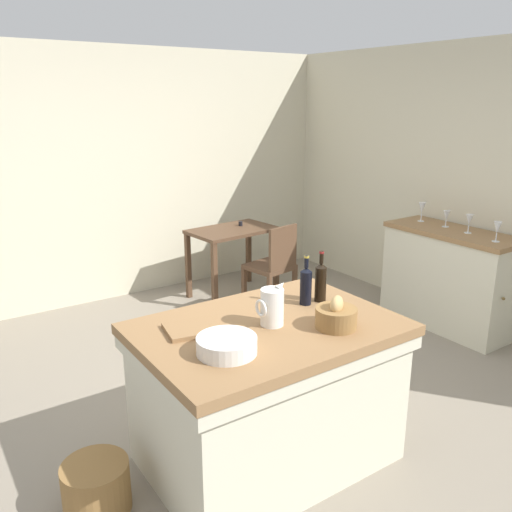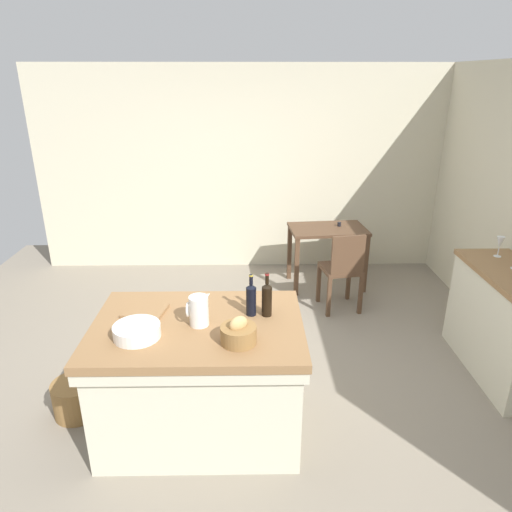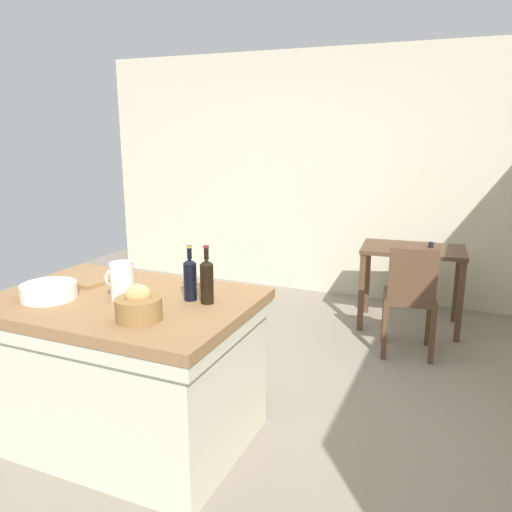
{
  "view_description": "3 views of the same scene",
  "coord_description": "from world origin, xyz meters",
  "px_view_note": "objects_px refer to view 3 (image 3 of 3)",
  "views": [
    {
      "loc": [
        -1.88,
        -2.83,
        2.09
      ],
      "look_at": [
        0.15,
        0.14,
        1.02
      ],
      "focal_mm": 37.32,
      "sensor_mm": 36.0,
      "label": 1
    },
    {
      "loc": [
        0.07,
        -3.36,
        2.45
      ],
      "look_at": [
        0.13,
        0.27,
        1.02
      ],
      "focal_mm": 32.28,
      "sensor_mm": 36.0,
      "label": 2
    },
    {
      "loc": [
        1.46,
        -2.8,
        1.79
      ],
      "look_at": [
        0.13,
        0.33,
        0.94
      ],
      "focal_mm": 35.72,
      "sensor_mm": 36.0,
      "label": 3
    }
  ],
  "objects_px": {
    "wine_bottle_dark": "(207,280)",
    "pitcher": "(122,280)",
    "wash_bowl": "(49,291)",
    "wicker_hamper": "(28,373)",
    "writing_desk": "(412,261)",
    "wine_bottle_amber": "(190,278)",
    "island_table": "(127,364)",
    "wooden_chair": "(410,296)",
    "bread_basket": "(138,307)",
    "cutting_board": "(88,280)"
  },
  "relations": [
    {
      "from": "island_table",
      "to": "wooden_chair",
      "type": "xyz_separation_m",
      "value": [
        1.37,
        1.82,
        0.03
      ]
    },
    {
      "from": "island_table",
      "to": "cutting_board",
      "type": "height_order",
      "value": "cutting_board"
    },
    {
      "from": "bread_basket",
      "to": "wicker_hamper",
      "type": "bearing_deg",
      "value": 162.38
    },
    {
      "from": "wooden_chair",
      "to": "wash_bowl",
      "type": "xyz_separation_m",
      "value": [
        -1.74,
        -1.98,
        0.41
      ]
    },
    {
      "from": "pitcher",
      "to": "bread_basket",
      "type": "distance_m",
      "value": 0.35
    },
    {
      "from": "island_table",
      "to": "wooden_chair",
      "type": "distance_m",
      "value": 2.27
    },
    {
      "from": "wash_bowl",
      "to": "writing_desk",
      "type": "bearing_deg",
      "value": 57.66
    },
    {
      "from": "wooden_chair",
      "to": "cutting_board",
      "type": "relative_size",
      "value": 3.24
    },
    {
      "from": "pitcher",
      "to": "island_table",
      "type": "bearing_deg",
      "value": 137.31
    },
    {
      "from": "pitcher",
      "to": "wine_bottle_amber",
      "type": "distance_m",
      "value": 0.38
    },
    {
      "from": "wash_bowl",
      "to": "wine_bottle_amber",
      "type": "bearing_deg",
      "value": 21.3
    },
    {
      "from": "island_table",
      "to": "wine_bottle_amber",
      "type": "bearing_deg",
      "value": 18.33
    },
    {
      "from": "cutting_board",
      "to": "wine_bottle_amber",
      "type": "bearing_deg",
      "value": -3.31
    },
    {
      "from": "island_table",
      "to": "wine_bottle_dark",
      "type": "height_order",
      "value": "wine_bottle_dark"
    },
    {
      "from": "wine_bottle_amber",
      "to": "wicker_hamper",
      "type": "relative_size",
      "value": 0.88
    },
    {
      "from": "wine_bottle_dark",
      "to": "pitcher",
      "type": "bearing_deg",
      "value": -164.78
    },
    {
      "from": "wash_bowl",
      "to": "wine_bottle_dark",
      "type": "relative_size",
      "value": 0.95
    },
    {
      "from": "writing_desk",
      "to": "wine_bottle_dark",
      "type": "bearing_deg",
      "value": -109.24
    },
    {
      "from": "wooden_chair",
      "to": "wine_bottle_amber",
      "type": "relative_size",
      "value": 2.97
    },
    {
      "from": "wicker_hamper",
      "to": "wine_bottle_dark",
      "type": "bearing_deg",
      "value": -1.9
    },
    {
      "from": "wooden_chair",
      "to": "wicker_hamper",
      "type": "bearing_deg",
      "value": -144.84
    },
    {
      "from": "wine_bottle_dark",
      "to": "wash_bowl",
      "type": "bearing_deg",
      "value": -161.87
    },
    {
      "from": "pitcher",
      "to": "writing_desk",
      "type": "bearing_deg",
      "value": 62.66
    },
    {
      "from": "wooden_chair",
      "to": "wine_bottle_dark",
      "type": "bearing_deg",
      "value": -117.61
    },
    {
      "from": "wine_bottle_dark",
      "to": "wine_bottle_amber",
      "type": "xyz_separation_m",
      "value": [
        -0.11,
        0.01,
        -0.0
      ]
    },
    {
      "from": "bread_basket",
      "to": "wine_bottle_amber",
      "type": "xyz_separation_m",
      "value": [
        0.09,
        0.36,
        0.06
      ]
    },
    {
      "from": "wash_bowl",
      "to": "cutting_board",
      "type": "bearing_deg",
      "value": 93.16
    },
    {
      "from": "pitcher",
      "to": "wine_bottle_amber",
      "type": "height_order",
      "value": "wine_bottle_amber"
    },
    {
      "from": "pitcher",
      "to": "bread_basket",
      "type": "height_order",
      "value": "pitcher"
    },
    {
      "from": "bread_basket",
      "to": "cutting_board",
      "type": "bearing_deg",
      "value": 148.74
    },
    {
      "from": "pitcher",
      "to": "wine_bottle_dark",
      "type": "height_order",
      "value": "wine_bottle_dark"
    },
    {
      "from": "island_table",
      "to": "wicker_hamper",
      "type": "relative_size",
      "value": 4.12
    },
    {
      "from": "bread_basket",
      "to": "wicker_hamper",
      "type": "height_order",
      "value": "bread_basket"
    },
    {
      "from": "writing_desk",
      "to": "cutting_board",
      "type": "relative_size",
      "value": 3.35
    },
    {
      "from": "wash_bowl",
      "to": "wicker_hamper",
      "type": "height_order",
      "value": "wash_bowl"
    },
    {
      "from": "pitcher",
      "to": "wine_bottle_amber",
      "type": "relative_size",
      "value": 0.82
    },
    {
      "from": "wash_bowl",
      "to": "wine_bottle_dark",
      "type": "distance_m",
      "value": 0.9
    },
    {
      "from": "wine_bottle_amber",
      "to": "wicker_hamper",
      "type": "distance_m",
      "value": 1.6
    },
    {
      "from": "cutting_board",
      "to": "wicker_hamper",
      "type": "relative_size",
      "value": 0.81
    },
    {
      "from": "wine_bottle_dark",
      "to": "wicker_hamper",
      "type": "height_order",
      "value": "wine_bottle_dark"
    },
    {
      "from": "writing_desk",
      "to": "wooden_chair",
      "type": "distance_m",
      "value": 0.68
    },
    {
      "from": "bread_basket",
      "to": "wine_bottle_dark",
      "type": "height_order",
      "value": "wine_bottle_dark"
    },
    {
      "from": "writing_desk",
      "to": "bread_basket",
      "type": "bearing_deg",
      "value": -110.61
    },
    {
      "from": "wash_bowl",
      "to": "bread_basket",
      "type": "relative_size",
      "value": 1.32
    },
    {
      "from": "writing_desk",
      "to": "wooden_chair",
      "type": "relative_size",
      "value": 1.03
    },
    {
      "from": "wooden_chair",
      "to": "pitcher",
      "type": "relative_size",
      "value": 3.64
    },
    {
      "from": "wine_bottle_amber",
      "to": "wash_bowl",
      "type": "bearing_deg",
      "value": -158.7
    },
    {
      "from": "wicker_hamper",
      "to": "writing_desk",
      "type": "bearing_deg",
      "value": 45.4
    },
    {
      "from": "island_table",
      "to": "wine_bottle_dark",
      "type": "xyz_separation_m",
      "value": [
        0.48,
        0.11,
        0.53
      ]
    },
    {
      "from": "cutting_board",
      "to": "writing_desk",
      "type": "bearing_deg",
      "value": 53.8
    }
  ]
}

